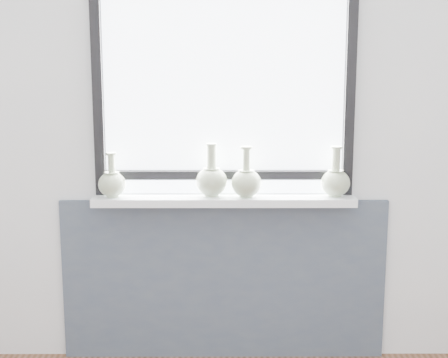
{
  "coord_description": "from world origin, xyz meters",
  "views": [
    {
      "loc": [
        -0.01,
        -1.66,
        1.67
      ],
      "look_at": [
        0.0,
        1.55,
        1.02
      ],
      "focal_mm": 55.0,
      "sensor_mm": 36.0,
      "label": 1
    }
  ],
  "objects_px": {
    "vase_b": "(212,179)",
    "vase_d": "(335,181)",
    "windowsill": "(224,200)",
    "vase_c": "(246,181)",
    "vase_a": "(112,183)"
  },
  "relations": [
    {
      "from": "vase_a",
      "to": "vase_c",
      "type": "distance_m",
      "value": 0.67
    },
    {
      "from": "windowsill",
      "to": "vase_b",
      "type": "height_order",
      "value": "vase_b"
    },
    {
      "from": "windowsill",
      "to": "vase_d",
      "type": "height_order",
      "value": "vase_d"
    },
    {
      "from": "vase_b",
      "to": "vase_d",
      "type": "distance_m",
      "value": 0.62
    },
    {
      "from": "windowsill",
      "to": "vase_c",
      "type": "height_order",
      "value": "vase_c"
    },
    {
      "from": "vase_b",
      "to": "vase_d",
      "type": "height_order",
      "value": "vase_b"
    },
    {
      "from": "windowsill",
      "to": "vase_d",
      "type": "xyz_separation_m",
      "value": [
        0.56,
        -0.0,
        0.1
      ]
    },
    {
      "from": "windowsill",
      "to": "vase_d",
      "type": "distance_m",
      "value": 0.57
    },
    {
      "from": "vase_b",
      "to": "vase_c",
      "type": "xyz_separation_m",
      "value": [
        0.17,
        -0.02,
        -0.01
      ]
    },
    {
      "from": "vase_c",
      "to": "vase_d",
      "type": "xyz_separation_m",
      "value": [
        0.45,
        0.02,
        -0.0
      ]
    },
    {
      "from": "windowsill",
      "to": "vase_b",
      "type": "xyz_separation_m",
      "value": [
        -0.06,
        0.0,
        0.11
      ]
    },
    {
      "from": "vase_c",
      "to": "vase_b",
      "type": "bearing_deg",
      "value": 172.37
    },
    {
      "from": "windowsill",
      "to": "vase_b",
      "type": "relative_size",
      "value": 4.93
    },
    {
      "from": "vase_d",
      "to": "vase_b",
      "type": "bearing_deg",
      "value": 179.33
    },
    {
      "from": "windowsill",
      "to": "vase_c",
      "type": "distance_m",
      "value": 0.15
    }
  ]
}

